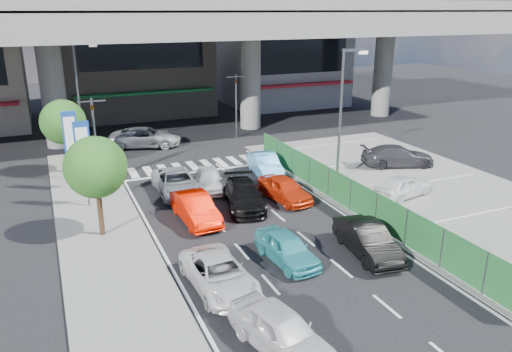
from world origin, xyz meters
name	(u,v)px	position (x,y,z in m)	size (l,w,h in m)	color
ground	(275,245)	(0.00, 0.00, 0.00)	(120.00, 120.00, 0.00)	black
parking_lot	(435,196)	(11.00, 2.00, 0.03)	(12.00, 28.00, 0.06)	slate
sidewalk_left	(103,235)	(-7.00, 4.00, 0.06)	(4.00, 30.00, 0.12)	slate
fence_run	(362,202)	(5.30, 1.00, 0.90)	(0.16, 22.00, 1.80)	#22632D
expressway	(155,27)	(0.00, 22.00, 8.76)	(64.00, 14.00, 10.75)	slate
building_center	(132,37)	(0.00, 32.97, 7.49)	(14.00, 10.90, 15.00)	gray
building_east	(283,48)	(16.00, 31.97, 5.99)	(12.00, 10.90, 12.00)	gray
traffic_light_left	(93,119)	(-6.20, 12.00, 3.94)	(1.60, 1.24, 5.20)	#595B60
traffic_light_right	(236,90)	(5.50, 19.00, 3.94)	(1.60, 1.24, 5.20)	#595B60
street_lamp_right	(343,106)	(7.17, 6.00, 4.77)	(1.65, 0.22, 8.00)	#595B60
street_lamp_left	(80,91)	(-6.33, 18.00, 4.77)	(1.65, 0.22, 8.00)	#595B60
signboard_near	(83,152)	(-7.20, 7.99, 3.06)	(0.80, 0.14, 4.70)	#595B60
signboard_far	(71,140)	(-7.60, 10.99, 3.06)	(0.80, 0.14, 4.70)	#595B60
tree_near	(96,167)	(-7.00, 4.00, 3.39)	(2.80, 2.80, 4.80)	#382314
tree_far	(63,122)	(-7.80, 14.50, 3.39)	(2.80, 2.80, 4.80)	#382314
van_white_back_left	(281,331)	(-2.93, -6.63, 0.69)	(1.63, 4.05, 1.38)	silver
sedan_white_mid_left	(219,274)	(-3.49, -2.45, 0.61)	(2.03, 4.39, 1.22)	silver
taxi_teal_mid	(287,248)	(-0.19, -1.58, 0.63)	(1.48, 3.69, 1.26)	teal
hatch_black_mid_right	(368,240)	(3.27, -2.39, 0.69)	(1.46, 4.19, 1.38)	black
taxi_orange_left	(195,208)	(-2.49, 3.99, 0.69)	(1.46, 4.19, 1.38)	#F81700
sedan_black_mid	(244,195)	(0.43, 4.77, 0.67)	(1.87, 4.59, 1.33)	black
taxi_orange_right	(285,189)	(2.88, 4.83, 0.66)	(1.57, 3.89, 1.33)	red
wagon_silver_front_left	(177,183)	(-2.35, 8.19, 0.67)	(2.21, 4.80, 1.33)	#B9BDC2
sedan_white_front_mid	(209,179)	(-0.44, 8.14, 0.63)	(1.50, 3.72, 1.27)	white
kei_truck_front_right	(265,165)	(3.72, 9.32, 0.69)	(1.46, 4.18, 1.38)	#51A4E5
crossing_wagon_silver	(146,137)	(-1.90, 19.21, 0.74)	(2.47, 5.35, 1.49)	#A9ACB1
parked_sedan_white	(403,186)	(9.14, 2.54, 0.70)	(1.51, 3.75, 1.28)	white
parked_sedan_dgrey	(398,156)	(12.60, 7.40, 0.76)	(1.95, 4.79, 1.39)	#343339
traffic_cone	(371,191)	(7.46, 3.21, 0.40)	(0.35, 0.35, 0.69)	red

